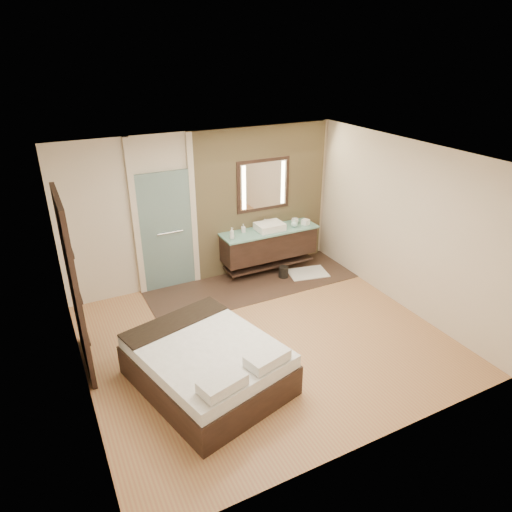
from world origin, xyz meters
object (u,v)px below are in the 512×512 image
waste_bin (283,272)px  mirror_unit (263,185)px  bed (208,364)px  vanity (269,244)px

waste_bin → mirror_unit: bearing=101.9°
bed → waste_bin: bearing=27.2°
mirror_unit → waste_bin: (0.12, -0.59, -1.54)m
mirror_unit → bed: bearing=-129.3°
vanity → bed: 3.31m
vanity → mirror_unit: (0.00, 0.24, 1.07)m
bed → waste_bin: 3.14m
mirror_unit → vanity: bearing=-90.0°
waste_bin → bed: bearing=-138.0°
mirror_unit → bed: mirror_unit is taller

